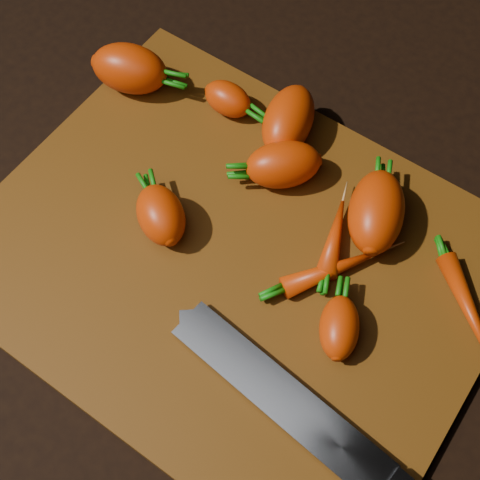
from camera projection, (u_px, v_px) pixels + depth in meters
The scene contains 13 objects.
ground at pixel (234, 263), 0.67m from camera, with size 2.00×2.00×0.01m, color black.
cutting_board at pixel (234, 259), 0.66m from camera, with size 0.50×0.40×0.01m, color #562E07.
carrot_0 at pixel (130, 69), 0.74m from camera, with size 0.09×0.05×0.05m, color #C12D00.
carrot_1 at pixel (161, 215), 0.65m from camera, with size 0.07×0.05×0.05m, color #C12D00.
carrot_2 at pixel (288, 120), 0.70m from camera, with size 0.09×0.05×0.05m, color #C12D00.
carrot_3 at pixel (376, 212), 0.65m from camera, with size 0.09×0.05×0.05m, color #C12D00.
carrot_4 at pixel (283, 165), 0.68m from camera, with size 0.08×0.05×0.05m, color #C12D00.
carrot_5 at pixel (228, 99), 0.73m from camera, with size 0.06×0.04×0.04m, color #C12D00.
carrot_6 at pixel (339, 328), 0.60m from camera, with size 0.06×0.04×0.04m, color #C12D00.
carrot_7 at pixel (334, 269), 0.64m from camera, with size 0.11×0.02×0.02m, color #C12D00.
carrot_8 at pixel (471, 313), 0.62m from camera, with size 0.12×0.02×0.02m, color #C12D00.
carrot_9 at pixel (335, 237), 0.66m from camera, with size 0.09×0.02×0.02m, color #C12D00.
knife at pixel (300, 413), 0.58m from camera, with size 0.37×0.07×0.02m.
Camera 1 is at (0.17, -0.24, 0.60)m, focal length 50.00 mm.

